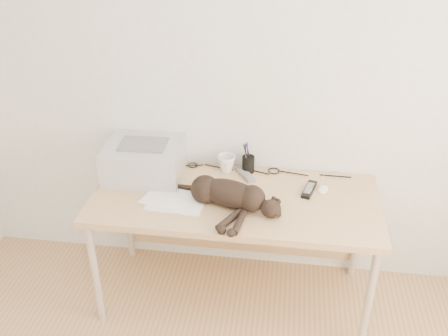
# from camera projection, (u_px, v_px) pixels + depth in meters

# --- Properties ---
(wall_back) EXTENTS (3.50, 0.00, 3.50)m
(wall_back) POSITION_uv_depth(u_px,v_px,m) (244.00, 79.00, 2.80)
(wall_back) COLOR white
(wall_back) RESTS_ON floor
(desk) EXTENTS (1.60, 0.70, 0.74)m
(desk) POSITION_uv_depth(u_px,v_px,m) (236.00, 208.00, 2.92)
(desk) COLOR tan
(desk) RESTS_ON floor
(printer) EXTENTS (0.46, 0.39, 0.21)m
(printer) POSITION_uv_depth(u_px,v_px,m) (144.00, 160.00, 2.94)
(printer) COLOR silver
(printer) RESTS_ON desk
(papers) EXTENTS (0.37, 0.29, 0.01)m
(papers) POSITION_uv_depth(u_px,v_px,m) (174.00, 200.00, 2.74)
(papers) COLOR white
(papers) RESTS_ON desk
(cat) EXTENTS (0.67, 0.44, 0.16)m
(cat) POSITION_uv_depth(u_px,v_px,m) (226.00, 195.00, 2.67)
(cat) COLOR black
(cat) RESTS_ON desk
(mug) EXTENTS (0.15, 0.15, 0.10)m
(mug) POSITION_uv_depth(u_px,v_px,m) (226.00, 164.00, 3.00)
(mug) COLOR white
(mug) RESTS_ON desk
(pen_cup) EXTENTS (0.08, 0.08, 0.19)m
(pen_cup) POSITION_uv_depth(u_px,v_px,m) (248.00, 164.00, 2.99)
(pen_cup) COLOR black
(pen_cup) RESTS_ON desk
(remote_grey) EXTENTS (0.14, 0.18, 0.02)m
(remote_grey) POSITION_uv_depth(u_px,v_px,m) (245.00, 175.00, 2.97)
(remote_grey) COLOR slate
(remote_grey) RESTS_ON desk
(remote_black) EXTENTS (0.09, 0.19, 0.02)m
(remote_black) POSITION_uv_depth(u_px,v_px,m) (309.00, 190.00, 2.82)
(remote_black) COLOR black
(remote_black) RESTS_ON desk
(mouse) EXTENTS (0.08, 0.11, 0.03)m
(mouse) POSITION_uv_depth(u_px,v_px,m) (323.00, 188.00, 2.83)
(mouse) COLOR white
(mouse) RESTS_ON desk
(cable_tangle) EXTENTS (1.36, 0.07, 0.01)m
(cable_tangle) POSITION_uv_depth(u_px,v_px,m) (241.00, 169.00, 3.04)
(cable_tangle) COLOR black
(cable_tangle) RESTS_ON desk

